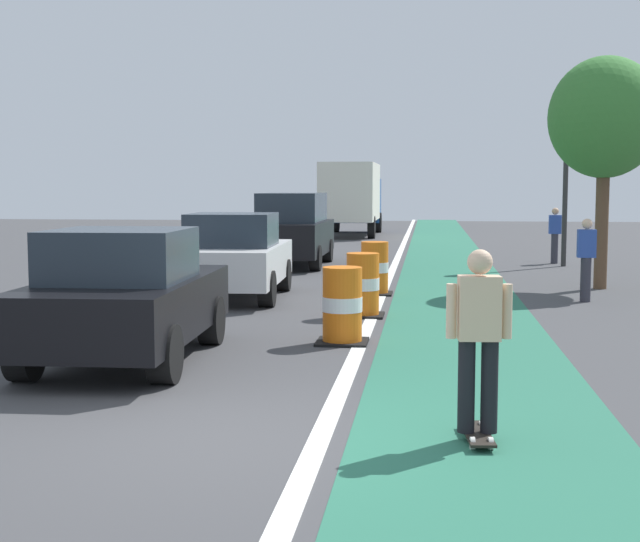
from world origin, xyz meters
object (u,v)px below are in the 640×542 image
Objects in this scene: pedestrian_crossing at (555,234)px; delivery_truck_down_block at (352,195)px; parked_suv_third at (293,229)px; parked_sedan_nearest at (125,297)px; traffic_barrel_mid at (363,286)px; parked_sedan_second at (234,257)px; traffic_barrel_back at (375,269)px; skateboarder_on_lane at (479,338)px; traffic_barrel_front at (342,306)px; street_tree_sidewalk at (605,119)px; pedestrian_waiting at (586,257)px; traffic_light_corner at (567,140)px.

delivery_truck_down_block is at bearing 116.91° from pedestrian_crossing.
parked_sedan_nearest is at bearing -90.16° from parked_suv_third.
traffic_barrel_mid is 0.68× the size of pedestrian_crossing.
parked_sedan_second reaches higher than traffic_barrel_back.
skateboarder_on_lane is 18.79m from pedestrian_crossing.
traffic_barrel_front is 9.44m from street_tree_sidewalk.
parked_sedan_second reaches higher than skateboarder_on_lane.
delivery_truck_down_block is 21.60m from street_tree_sidewalk.
parked_suv_third is at bearing 134.13° from pedestrian_waiting.
parked_suv_third reaches higher than parked_sedan_second.
traffic_barrel_back is 5.97m from street_tree_sidewalk.
traffic_barrel_mid is at bearing 87.98° from traffic_barrel_front.
pedestrian_crossing is at bearing 86.04° from pedestrian_waiting.
parked_sedan_second reaches higher than pedestrian_waiting.
parked_suv_third is 4.22× the size of traffic_barrel_front.
street_tree_sidewalk reaches higher than pedestrian_crossing.
traffic_light_corner is 5.51m from street_tree_sidewalk.
parked_sedan_nearest is at bearing -135.23° from pedestrian_waiting.
traffic_barrel_back is 9.12m from traffic_light_corner.
traffic_light_corner reaches higher than traffic_barrel_front.
traffic_light_corner reaches higher than pedestrian_waiting.
parked_suv_third is at bearing -167.18° from pedestrian_crossing.
parked_sedan_second is 0.83× the size of street_tree_sidewalk.
parked_sedan_second is at bearing -90.44° from parked_suv_third.
pedestrian_crossing is (4.74, 11.13, 0.33)m from traffic_barrel_mid.
parked_sedan_nearest reaches higher than skateboarder_on_lane.
traffic_barrel_back is 22.07m from delivery_truck_down_block.
parked_sedan_nearest is 3.82× the size of traffic_barrel_mid.
parked_sedan_nearest is at bearing -117.43° from traffic_light_corner.
parked_suv_third is 0.90× the size of traffic_light_corner.
delivery_truck_down_block is 1.49× the size of traffic_light_corner.
skateboarder_on_lane is at bearing -83.20° from delivery_truck_down_block.
traffic_light_corner is at bearing 79.32° from skateboarder_on_lane.
parked_sedan_second is 8.48m from street_tree_sidewalk.
delivery_truck_down_block is (-2.23, 27.71, 1.31)m from traffic_barrel_front.
street_tree_sidewalk reaches higher than parked_sedan_second.
parked_sedan_second is at bearing -177.43° from pedestrian_waiting.
parked_sedan_second is 3.83× the size of traffic_barrel_front.
traffic_barrel_mid is 0.22× the size of street_tree_sidewalk.
parked_sedan_second is 11.68m from pedestrian_crossing.
parked_sedan_nearest reaches higher than traffic_barrel_front.
skateboarder_on_lane is 0.37× the size of parked_suv_third.
skateboarder_on_lane is at bearing -105.17° from street_tree_sidewalk.
skateboarder_on_lane is 17.36m from parked_suv_third.
traffic_barrel_front is 1.00× the size of traffic_barrel_back.
traffic_barrel_mid is (2.70, 4.34, -0.30)m from parked_sedan_nearest.
delivery_truck_down_block reaches higher than skateboarder_on_lane.
traffic_light_corner is at bearing 55.70° from traffic_barrel_back.
pedestrian_crossing is 6.98m from street_tree_sidewalk.
traffic_light_corner reaches higher than parked_sedan_nearest.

